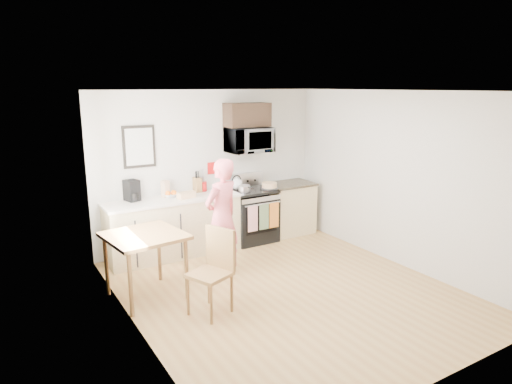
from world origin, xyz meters
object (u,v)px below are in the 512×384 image
chair (217,258)px  cake (269,186)px  dining_table (145,241)px  range (252,216)px  person (222,216)px  microwave (249,140)px

chair → cake: (1.93, 1.84, 0.31)m
dining_table → range: bearing=27.6°
dining_table → chair: chair is taller
person → cake: bearing=-168.6°
range → person: size_ratio=0.69×
microwave → chair: 2.86m
range → chair: bearing=-130.0°
microwave → person: size_ratio=0.45×
person → dining_table: 1.23m
person → range: bearing=-158.6°
microwave → chair: size_ratio=0.74×
chair → cake: cake is taller
person → chair: person is taller
person → cake: size_ratio=5.31×
chair → dining_table: bearing=107.0°
dining_table → cake: (2.56, 1.07, 0.23)m
cake → person: bearing=-148.1°
microwave → chair: microwave is taller
person → chair: (-0.57, -1.00, -0.18)m
dining_table → microwave: bearing=29.6°
dining_table → cake: cake is taller
range → dining_table: bearing=-152.4°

